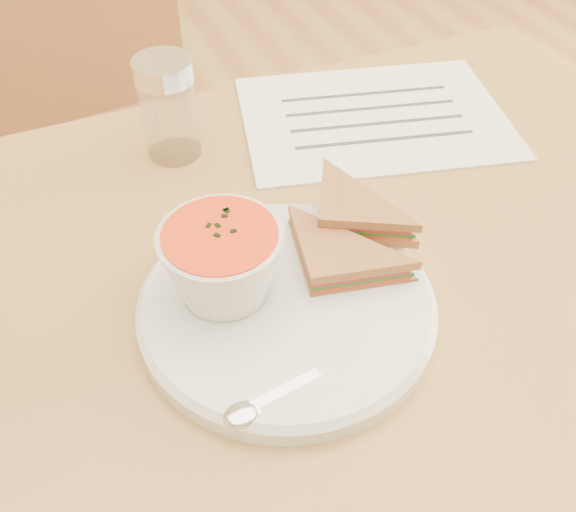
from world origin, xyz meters
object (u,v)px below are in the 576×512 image
soup_bowl (223,266)px  dining_table (302,459)px  condiment_shaker (169,109)px  chair_far (123,158)px  plate (287,307)px

soup_bowl → dining_table: bearing=8.0°
condiment_shaker → dining_table: bearing=-75.5°
chair_far → plate: bearing=86.7°
plate → condiment_shaker: size_ratio=2.26×
plate → condiment_shaker: condiment_shaker is taller
chair_far → condiment_shaker: chair_far is taller
chair_far → condiment_shaker: (0.01, -0.41, 0.34)m
dining_table → chair_far: size_ratio=1.07×
chair_far → condiment_shaker: size_ratio=8.05×
dining_table → soup_bowl: (-0.09, -0.01, 0.43)m
plate → condiment_shaker: 0.28m
chair_far → plate: chair_far is taller
dining_table → plate: bearing=-133.9°
dining_table → condiment_shaker: bearing=104.5°
dining_table → condiment_shaker: size_ratio=8.59×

